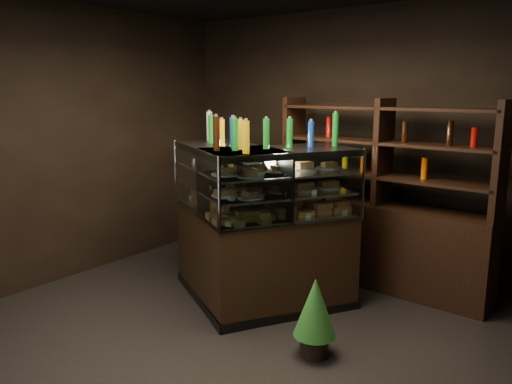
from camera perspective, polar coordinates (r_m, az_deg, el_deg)
ground at (r=4.28m, az=-3.27°, el=-17.48°), size 5.00×5.00×0.00m
room_shell at (r=3.75m, az=-3.62°, el=9.45°), size 5.02×5.02×3.01m
display_case at (r=4.92m, az=-0.28°, el=-6.92°), size 1.97×1.60×1.56m
food_display at (r=4.75m, az=-0.32°, el=0.63°), size 1.54×1.20×0.48m
bottles_top at (r=4.69m, az=-0.29°, el=6.84°), size 1.37×1.06×0.30m
potted_conifer at (r=4.04m, az=6.77°, el=-12.81°), size 0.34×0.34×0.73m
back_shelving at (r=5.50m, az=13.91°, el=-4.28°), size 2.35×0.54×2.00m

